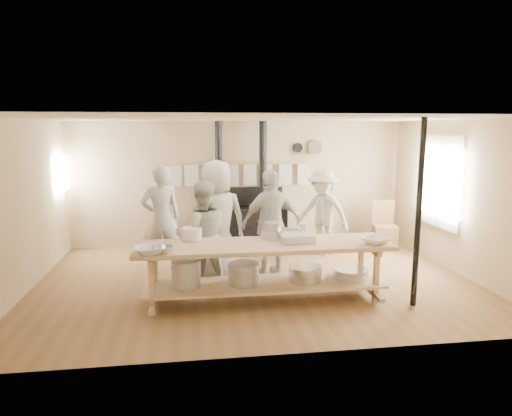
# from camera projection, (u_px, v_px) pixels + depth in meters

# --- Properties ---
(ground) EXTENTS (7.00, 7.00, 0.00)m
(ground) POSITION_uv_depth(u_px,v_px,m) (256.00, 280.00, 7.45)
(ground) COLOR brown
(ground) RESTS_ON ground
(room_shell) EXTENTS (7.00, 7.00, 7.00)m
(room_shell) POSITION_uv_depth(u_px,v_px,m) (256.00, 182.00, 7.17)
(room_shell) COLOR tan
(room_shell) RESTS_ON ground
(window_right) EXTENTS (0.09, 1.50, 1.65)m
(window_right) POSITION_uv_depth(u_px,v_px,m) (440.00, 182.00, 8.25)
(window_right) COLOR beige
(window_right) RESTS_ON ground
(left_opening) EXTENTS (0.00, 0.90, 0.90)m
(left_opening) POSITION_uv_depth(u_px,v_px,m) (61.00, 174.00, 8.66)
(left_opening) COLOR white
(left_opening) RESTS_ON ground
(stove) EXTENTS (1.90, 0.75, 2.60)m
(stove) POSITION_uv_depth(u_px,v_px,m) (241.00, 223.00, 9.43)
(stove) COLOR black
(stove) RESTS_ON ground
(towel_rail) EXTENTS (3.00, 0.04, 0.47)m
(towel_rail) POSITION_uv_depth(u_px,v_px,m) (240.00, 172.00, 9.53)
(towel_rail) COLOR tan
(towel_rail) RESTS_ON ground
(back_wall_shelf) EXTENTS (0.63, 0.14, 0.32)m
(back_wall_shelf) POSITION_uv_depth(u_px,v_px,m) (308.00, 150.00, 9.68)
(back_wall_shelf) COLOR tan
(back_wall_shelf) RESTS_ON ground
(prep_table) EXTENTS (3.60, 0.90, 0.85)m
(prep_table) POSITION_uv_depth(u_px,v_px,m) (264.00, 266.00, 6.48)
(prep_table) COLOR tan
(prep_table) RESTS_ON ground
(support_post) EXTENTS (0.08, 0.08, 2.60)m
(support_post) POSITION_uv_depth(u_px,v_px,m) (419.00, 214.00, 6.19)
(support_post) COLOR black
(support_post) RESTS_ON ground
(cook_far_left) EXTENTS (0.76, 0.59, 1.86)m
(cook_far_left) POSITION_uv_depth(u_px,v_px,m) (161.00, 219.00, 7.79)
(cook_far_left) COLOR #BDB7A8
(cook_far_left) RESTS_ON ground
(cook_left) EXTENTS (0.90, 0.75, 1.68)m
(cook_left) POSITION_uv_depth(u_px,v_px,m) (202.00, 236.00, 6.92)
(cook_left) COLOR #BDB7A8
(cook_left) RESTS_ON ground
(cook_center) EXTENTS (1.06, 0.79, 1.97)m
(cook_center) POSITION_uv_depth(u_px,v_px,m) (217.00, 221.00, 7.34)
(cook_center) COLOR #BDB7A8
(cook_center) RESTS_ON ground
(cook_right) EXTENTS (1.12, 0.67, 1.79)m
(cook_right) POSITION_uv_depth(u_px,v_px,m) (271.00, 223.00, 7.58)
(cook_right) COLOR #BDB7A8
(cook_right) RESTS_ON ground
(cook_by_window) EXTENTS (1.23, 1.19, 1.69)m
(cook_by_window) POSITION_uv_depth(u_px,v_px,m) (323.00, 212.00, 8.85)
(cook_by_window) COLOR #BDB7A8
(cook_by_window) RESTS_ON ground
(chair) EXTENTS (0.53, 0.53, 0.99)m
(chair) POSITION_uv_depth(u_px,v_px,m) (384.00, 235.00, 9.40)
(chair) COLOR brown
(chair) RESTS_ON ground
(bowl_white_a) EXTENTS (0.50, 0.50, 0.10)m
(bowl_white_a) POSITION_uv_depth(u_px,v_px,m) (150.00, 250.00, 5.88)
(bowl_white_a) COLOR white
(bowl_white_a) RESTS_ON prep_table
(bowl_steel_a) EXTENTS (0.38, 0.38, 0.08)m
(bowl_steel_a) POSITION_uv_depth(u_px,v_px,m) (162.00, 250.00, 5.94)
(bowl_steel_a) COLOR silver
(bowl_steel_a) RESTS_ON prep_table
(bowl_white_b) EXTENTS (0.52, 0.52, 0.09)m
(bowl_white_b) POSITION_uv_depth(u_px,v_px,m) (376.00, 240.00, 6.40)
(bowl_white_b) COLOR white
(bowl_white_b) RESTS_ON prep_table
(bowl_steel_b) EXTENTS (0.43, 0.43, 0.11)m
(bowl_steel_b) POSITION_uv_depth(u_px,v_px,m) (294.00, 233.00, 6.81)
(bowl_steel_b) COLOR silver
(bowl_steel_b) RESTS_ON prep_table
(roasting_pan) EXTENTS (0.48, 0.32, 0.11)m
(roasting_pan) POSITION_uv_depth(u_px,v_px,m) (297.00, 238.00, 6.51)
(roasting_pan) COLOR #B2B2B7
(roasting_pan) RESTS_ON prep_table
(mixing_bowl_large) EXTENTS (0.54, 0.54, 0.13)m
(mixing_bowl_large) POSITION_uv_depth(u_px,v_px,m) (275.00, 233.00, 6.77)
(mixing_bowl_large) COLOR silver
(mixing_bowl_large) RESTS_ON prep_table
(bucket_galv) EXTENTS (0.28, 0.28, 0.23)m
(bucket_galv) POSITION_uv_depth(u_px,v_px,m) (272.00, 230.00, 6.75)
(bucket_galv) COLOR gray
(bucket_galv) RESTS_ON prep_table
(deep_bowl_enamel) EXTENTS (0.35, 0.35, 0.19)m
(deep_bowl_enamel) POSITION_uv_depth(u_px,v_px,m) (192.00, 234.00, 6.59)
(deep_bowl_enamel) COLOR white
(deep_bowl_enamel) RESTS_ON prep_table
(pitcher) EXTENTS (0.15, 0.15, 0.20)m
(pitcher) POSITION_uv_depth(u_px,v_px,m) (303.00, 230.00, 6.82)
(pitcher) COLOR white
(pitcher) RESTS_ON prep_table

